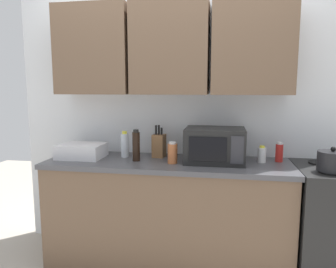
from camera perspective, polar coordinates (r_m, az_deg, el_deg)
wall_back_with_cabinets at (r=2.82m, az=0.71°, el=9.59°), size 2.90×0.38×2.60m
counter_run at (r=2.80m, az=-0.11°, el=-13.84°), size 2.03×0.63×0.90m
kettle at (r=2.57m, az=27.40°, el=-4.35°), size 0.21×0.21×0.18m
microwave at (r=2.62m, az=8.38°, el=-2.00°), size 0.48×0.37×0.28m
dish_rack at (r=2.87m, az=-15.24°, el=-2.93°), size 0.38×0.30×0.12m
knife_block at (r=2.79m, az=-1.62°, el=-2.04°), size 0.11×0.13×0.29m
bottle_clear_tall at (r=2.82m, az=-7.77°, el=-1.95°), size 0.07×0.07×0.23m
bottle_soy_dark at (r=2.65m, az=-5.74°, el=-2.14°), size 0.06×0.06×0.26m
bottle_red_sauce at (r=2.77m, az=19.34°, el=-3.11°), size 0.06×0.06×0.16m
bottle_white_jar at (r=2.71m, az=16.48°, el=-3.56°), size 0.07×0.07×0.14m
bottle_spice_jar at (r=2.56m, az=0.82°, el=-3.44°), size 0.08×0.08×0.17m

